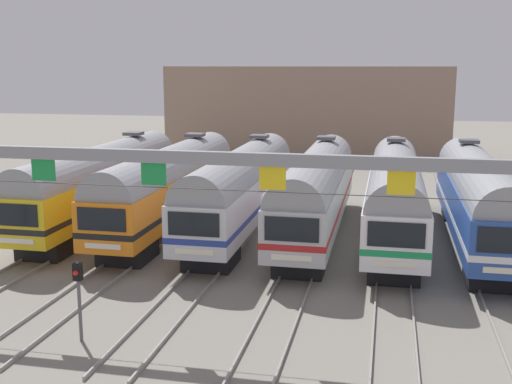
{
  "coord_description": "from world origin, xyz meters",
  "views": [
    {
      "loc": [
        5.88,
        -34.25,
        9.35
      ],
      "look_at": [
        -1.81,
        2.58,
        1.85
      ],
      "focal_mm": 44.66,
      "sensor_mm": 36.0,
      "label": 1
    }
  ],
  "objects_px": {
    "commuter_train_yellow": "(102,181)",
    "commuter_train_orange": "(170,183)",
    "yard_signal_mast": "(78,286)",
    "commuter_train_silver": "(241,186)",
    "commuter_train_blue": "(478,195)",
    "commuter_train_white": "(395,192)",
    "catenary_gantry": "(212,183)",
    "commuter_train_stainless": "(316,189)"
  },
  "relations": [
    {
      "from": "commuter_train_yellow",
      "to": "commuter_train_orange",
      "type": "relative_size",
      "value": 1.0
    },
    {
      "from": "commuter_train_orange",
      "to": "yard_signal_mast",
      "type": "xyz_separation_m",
      "value": [
        2.12,
        -15.37,
        -0.69
      ]
    },
    {
      "from": "commuter_train_orange",
      "to": "commuter_train_silver",
      "type": "xyz_separation_m",
      "value": [
        4.23,
        0.0,
        0.0
      ]
    },
    {
      "from": "commuter_train_yellow",
      "to": "commuter_train_blue",
      "type": "xyz_separation_m",
      "value": [
        21.15,
        0.0,
        0.0
      ]
    },
    {
      "from": "commuter_train_white",
      "to": "commuter_train_yellow",
      "type": "bearing_deg",
      "value": 180.0
    },
    {
      "from": "commuter_train_yellow",
      "to": "yard_signal_mast",
      "type": "bearing_deg",
      "value": -67.56
    },
    {
      "from": "commuter_train_orange",
      "to": "commuter_train_blue",
      "type": "height_order",
      "value": "same"
    },
    {
      "from": "commuter_train_silver",
      "to": "yard_signal_mast",
      "type": "xyz_separation_m",
      "value": [
        -2.12,
        -15.37,
        -0.69
      ]
    },
    {
      "from": "commuter_train_orange",
      "to": "catenary_gantry",
      "type": "xyz_separation_m",
      "value": [
        6.35,
        -13.5,
        2.68
      ]
    },
    {
      "from": "commuter_train_silver",
      "to": "commuter_train_blue",
      "type": "relative_size",
      "value": 1.0
    },
    {
      "from": "commuter_train_white",
      "to": "commuter_train_silver",
      "type": "bearing_deg",
      "value": 180.0
    },
    {
      "from": "commuter_train_stainless",
      "to": "commuter_train_blue",
      "type": "distance_m",
      "value": 8.46
    },
    {
      "from": "commuter_train_silver",
      "to": "catenary_gantry",
      "type": "xyz_separation_m",
      "value": [
        2.12,
        -13.5,
        2.68
      ]
    },
    {
      "from": "commuter_train_yellow",
      "to": "yard_signal_mast",
      "type": "relative_size",
      "value": 6.34
    },
    {
      "from": "catenary_gantry",
      "to": "yard_signal_mast",
      "type": "relative_size",
      "value": 9.26
    },
    {
      "from": "commuter_train_orange",
      "to": "yard_signal_mast",
      "type": "distance_m",
      "value": 15.53
    },
    {
      "from": "commuter_train_yellow",
      "to": "yard_signal_mast",
      "type": "height_order",
      "value": "commuter_train_yellow"
    },
    {
      "from": "commuter_train_stainless",
      "to": "commuter_train_white",
      "type": "bearing_deg",
      "value": 0.0
    },
    {
      "from": "commuter_train_silver",
      "to": "commuter_train_white",
      "type": "distance_m",
      "value": 8.46
    },
    {
      "from": "commuter_train_orange",
      "to": "commuter_train_white",
      "type": "bearing_deg",
      "value": 0.0
    },
    {
      "from": "commuter_train_stainless",
      "to": "commuter_train_blue",
      "type": "height_order",
      "value": "same"
    },
    {
      "from": "commuter_train_silver",
      "to": "catenary_gantry",
      "type": "relative_size",
      "value": 0.68
    },
    {
      "from": "commuter_train_stainless",
      "to": "commuter_train_blue",
      "type": "xyz_separation_m",
      "value": [
        8.46,
        0.0,
        0.0
      ]
    },
    {
      "from": "commuter_train_silver",
      "to": "commuter_train_white",
      "type": "height_order",
      "value": "same"
    },
    {
      "from": "catenary_gantry",
      "to": "yard_signal_mast",
      "type": "distance_m",
      "value": 5.72
    },
    {
      "from": "commuter_train_yellow",
      "to": "commuter_train_orange",
      "type": "bearing_deg",
      "value": 0.0
    },
    {
      "from": "commuter_train_silver",
      "to": "commuter_train_yellow",
      "type": "bearing_deg",
      "value": 180.0
    },
    {
      "from": "commuter_train_silver",
      "to": "yard_signal_mast",
      "type": "relative_size",
      "value": 6.34
    },
    {
      "from": "catenary_gantry",
      "to": "yard_signal_mast",
      "type": "xyz_separation_m",
      "value": [
        -4.23,
        -1.87,
        -3.37
      ]
    },
    {
      "from": "commuter_train_stainless",
      "to": "yard_signal_mast",
      "type": "bearing_deg",
      "value": -112.44
    },
    {
      "from": "commuter_train_stainless",
      "to": "yard_signal_mast",
      "type": "height_order",
      "value": "commuter_train_stainless"
    },
    {
      "from": "yard_signal_mast",
      "to": "catenary_gantry",
      "type": "bearing_deg",
      "value": 23.82
    },
    {
      "from": "commuter_train_white",
      "to": "commuter_train_blue",
      "type": "distance_m",
      "value": 4.23
    },
    {
      "from": "commuter_train_orange",
      "to": "commuter_train_blue",
      "type": "relative_size",
      "value": 1.0
    },
    {
      "from": "yard_signal_mast",
      "to": "commuter_train_white",
      "type": "bearing_deg",
      "value": 55.46
    },
    {
      "from": "commuter_train_stainless",
      "to": "catenary_gantry",
      "type": "height_order",
      "value": "catenary_gantry"
    },
    {
      "from": "commuter_train_silver",
      "to": "commuter_train_blue",
      "type": "xyz_separation_m",
      "value": [
        12.69,
        0.0,
        0.0
      ]
    },
    {
      "from": "commuter_train_yellow",
      "to": "commuter_train_white",
      "type": "relative_size",
      "value": 1.0
    },
    {
      "from": "commuter_train_stainless",
      "to": "commuter_train_blue",
      "type": "relative_size",
      "value": 1.0
    },
    {
      "from": "catenary_gantry",
      "to": "commuter_train_orange",
      "type": "bearing_deg",
      "value": 115.18
    },
    {
      "from": "commuter_train_silver",
      "to": "commuter_train_stainless",
      "type": "height_order",
      "value": "same"
    },
    {
      "from": "commuter_train_orange",
      "to": "yard_signal_mast",
      "type": "height_order",
      "value": "commuter_train_orange"
    }
  ]
}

